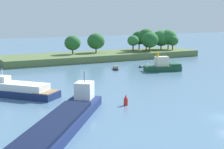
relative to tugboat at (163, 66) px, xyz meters
The scene contains 7 objects.
treeline_island 31.72m from the tugboat, 85.05° to the left, with size 70.97×17.26×10.24m.
tugboat is the anchor object (origin of this frame).
fishing_skiff 8.06m from the tugboat, 90.94° to the left, with size 4.74×1.56×1.00m.
small_motorboat 13.53m from the tugboat, 138.48° to the left, with size 3.54×5.13×0.93m.
white_riverboat 44.26m from the tugboat, 165.55° to the right, with size 15.64×16.81×5.08m.
cargo_barge 53.97m from the tugboat, 140.29° to the right, with size 23.00×27.73×5.94m.
channel_buoy_red 38.56m from the tugboat, 135.13° to the right, with size 0.70×0.70×1.90m.
Camera 1 is at (-37.72, -35.77, 15.06)m, focal length 54.88 mm.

